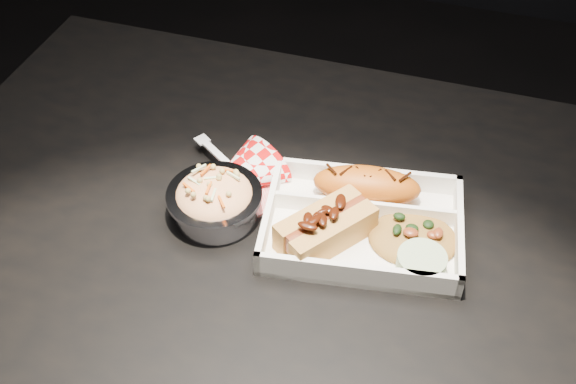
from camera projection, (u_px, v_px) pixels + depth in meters
The scene contains 8 objects.
dining_table at pixel (327, 289), 0.98m from camera, with size 1.20×0.80×0.75m.
food_tray at pixel (362, 227), 0.93m from camera, with size 0.27×0.22×0.04m.
fried_pastry at pixel (367, 185), 0.95m from camera, with size 0.14×0.06×0.05m, color #BF5913.
hotdog at pixel (326, 226), 0.90m from camera, with size 0.12×0.13×0.06m.
fried_rice_mound at pixel (414, 233), 0.90m from camera, with size 0.11×0.09×0.03m, color #A06E2E.
cupcake_liner at pixel (421, 264), 0.87m from camera, with size 0.06×0.06×0.03m, color #A5BC8E.
foil_coleslaw_cup at pixel (215, 199), 0.94m from camera, with size 0.12×0.12×0.07m.
napkin_fork at pixel (238, 176), 0.99m from camera, with size 0.17×0.15×0.10m.
Camera 1 is at (0.13, -0.60, 1.44)m, focal length 45.00 mm.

